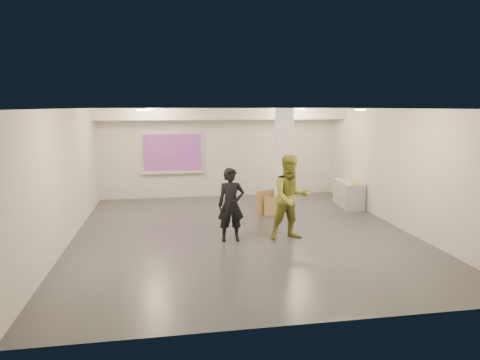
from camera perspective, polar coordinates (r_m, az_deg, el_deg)
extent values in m
cube|color=#383A3F|center=(10.50, 0.37, -7.11)|extent=(8.00, 9.00, 0.01)
cube|color=white|center=(10.05, 0.39, 9.50)|extent=(8.00, 9.00, 0.01)
cube|color=silver|center=(14.58, -2.70, 3.66)|extent=(8.00, 0.01, 3.00)
cube|color=silver|center=(5.87, 8.06, -5.60)|extent=(8.00, 0.01, 3.00)
cube|color=silver|center=(10.26, -22.19, 0.37)|extent=(0.01, 9.00, 3.00)
cube|color=silver|center=(11.54, 20.34, 1.45)|extent=(0.01, 9.00, 3.00)
cube|color=silver|center=(13.95, -2.47, 8.83)|extent=(8.00, 1.10, 0.36)
cylinder|color=#E6D089|center=(12.40, -11.88, 9.25)|extent=(0.22, 0.22, 0.02)
cylinder|color=#E6D089|center=(13.01, 8.14, 9.37)|extent=(0.22, 0.22, 0.02)
cylinder|color=#E6D089|center=(8.40, -12.89, 9.07)|extent=(0.22, 0.22, 0.02)
cylinder|color=#E6D089|center=(9.27, 15.75, 8.99)|extent=(0.22, 0.22, 0.02)
cylinder|color=white|center=(12.23, 5.85, 2.45)|extent=(0.52, 0.52, 3.00)
cube|color=silver|center=(14.43, -9.02, 3.69)|extent=(2.10, 0.06, 1.40)
cube|color=blue|center=(14.39, -9.01, 3.67)|extent=(1.90, 0.01, 1.20)
cube|color=silver|center=(14.46, -8.94, 0.91)|extent=(2.10, 0.08, 0.04)
cube|color=#9EA1A3|center=(13.60, 14.29, -1.81)|extent=(0.66, 1.38, 0.78)
cube|color=silver|center=(13.44, 14.45, -0.22)|extent=(0.26, 0.31, 0.02)
cube|color=yellow|center=(13.29, 14.84, -0.33)|extent=(0.20, 0.27, 0.03)
cube|color=olive|center=(12.29, 3.46, -2.98)|extent=(0.65, 0.46, 0.68)
cube|color=olive|center=(12.10, 4.39, -3.53)|extent=(0.52, 0.29, 0.54)
imported|color=black|center=(9.72, -1.20, -3.33)|extent=(0.62, 0.41, 1.69)
imported|color=olive|center=(9.89, 6.80, -2.35)|extent=(1.04, 0.85, 1.97)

